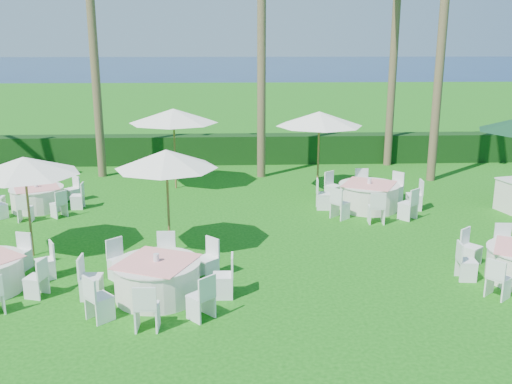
% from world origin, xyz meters
% --- Properties ---
extents(ground, '(120.00, 120.00, 0.00)m').
position_xyz_m(ground, '(0.00, 0.00, 0.00)').
color(ground, '#12530E').
rests_on(ground, ground).
extents(hedge, '(34.00, 1.00, 1.20)m').
position_xyz_m(hedge, '(0.00, 12.00, 0.60)').
color(hedge, black).
rests_on(hedge, ground).
extents(ocean, '(260.00, 260.00, 0.00)m').
position_xyz_m(ocean, '(0.00, 102.00, 0.00)').
color(ocean, '#071746').
rests_on(ocean, ground).
extents(banquet_table_b, '(3.10, 3.10, 0.94)m').
position_xyz_m(banquet_table_b, '(-1.48, -1.17, 0.41)').
color(banquet_table_b, silver).
rests_on(banquet_table_b, ground).
extents(banquet_table_d, '(2.82, 2.82, 0.87)m').
position_xyz_m(banquet_table_d, '(-5.96, 5.32, 0.37)').
color(banquet_table_d, silver).
rests_on(banquet_table_d, ground).
extents(banquet_table_f, '(3.26, 3.26, 0.98)m').
position_xyz_m(banquet_table_f, '(4.31, 4.86, 0.43)').
color(banquet_table_f, silver).
rests_on(banquet_table_f, ground).
extents(umbrella_a, '(2.58, 2.58, 2.46)m').
position_xyz_m(umbrella_a, '(-4.81, 1.32, 2.24)').
color(umbrella_a, brown).
rests_on(umbrella_a, ground).
extents(umbrella_b, '(2.46, 2.46, 2.60)m').
position_xyz_m(umbrella_b, '(-1.49, 1.34, 2.37)').
color(umbrella_b, brown).
rests_on(umbrella_b, ground).
extents(umbrella_c, '(3.08, 3.08, 2.82)m').
position_xyz_m(umbrella_c, '(-1.91, 7.76, 2.57)').
color(umbrella_c, brown).
rests_on(umbrella_c, ground).
extents(umbrella_d, '(2.92, 2.92, 2.80)m').
position_xyz_m(umbrella_d, '(3.02, 6.91, 2.56)').
color(umbrella_d, brown).
rests_on(umbrella_d, ground).
extents(palm_b, '(4.41, 4.09, 9.99)m').
position_xyz_m(palm_b, '(-4.92, 9.76, 5.47)').
color(palm_b, brown).
rests_on(palm_b, ground).
extents(palm_d, '(4.38, 4.23, 8.04)m').
position_xyz_m(palm_d, '(6.66, 11.30, 4.47)').
color(palm_d, brown).
rests_on(palm_d, ground).
extents(palm_e, '(4.40, 3.98, 9.46)m').
position_xyz_m(palm_e, '(7.56, 8.54, 5.20)').
color(palm_e, brown).
rests_on(palm_e, ground).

